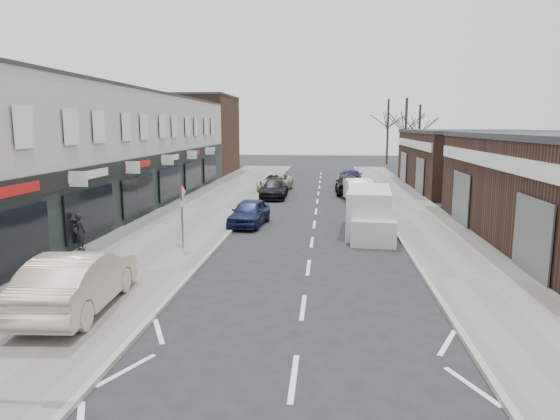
% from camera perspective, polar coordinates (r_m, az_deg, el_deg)
% --- Properties ---
extents(pavement_left, '(5.50, 64.00, 0.12)m').
position_cam_1_polar(pavement_left, '(30.68, -8.57, 0.16)').
color(pavement_left, slate).
rests_on(pavement_left, ground).
extents(pavement_right, '(3.50, 64.00, 0.12)m').
position_cam_1_polar(pavement_right, '(30.23, 15.10, -0.21)').
color(pavement_right, slate).
rests_on(pavement_right, ground).
extents(shop_terrace_left, '(8.00, 41.00, 7.10)m').
position_cam_1_polar(shop_terrace_left, '(30.38, -22.42, 6.07)').
color(shop_terrace_left, '#B9B5A9').
rests_on(shop_terrace_left, ground).
extents(brick_block_far, '(8.00, 10.00, 8.00)m').
position_cam_1_polar(brick_block_far, '(54.25, -9.80, 8.37)').
color(brick_block_far, '#4B2D20').
rests_on(brick_block_far, ground).
extents(right_unit_far, '(10.00, 16.00, 4.50)m').
position_cam_1_polar(right_unit_far, '(43.14, 21.46, 5.23)').
color(right_unit_far, '#3C261B').
rests_on(right_unit_far, ground).
extents(tree_far_a, '(3.60, 3.60, 8.00)m').
position_cam_1_polar(tree_far_a, '(56.23, 13.98, 4.18)').
color(tree_far_a, '#382D26').
rests_on(tree_far_a, ground).
extents(tree_far_b, '(3.60, 3.60, 7.50)m').
position_cam_1_polar(tree_far_b, '(62.53, 15.44, 4.64)').
color(tree_far_b, '#382D26').
rests_on(tree_far_b, ground).
extents(tree_far_c, '(3.60, 3.60, 8.50)m').
position_cam_1_polar(tree_far_c, '(68.02, 12.08, 5.14)').
color(tree_far_c, '#382D26').
rests_on(tree_far_c, ground).
extents(warning_sign, '(0.12, 0.80, 2.70)m').
position_cam_1_polar(warning_sign, '(20.41, -11.09, 1.43)').
color(warning_sign, slate).
rests_on(warning_sign, pavement_left).
extents(white_van, '(2.32, 5.65, 2.14)m').
position_cam_1_polar(white_van, '(23.76, 10.14, -0.31)').
color(white_van, silver).
rests_on(white_van, ground).
extents(sedan_on_pavement, '(2.04, 5.00, 1.61)m').
position_cam_1_polar(sedan_on_pavement, '(14.63, -22.05, -7.46)').
color(sedan_on_pavement, '#C1B09A').
rests_on(sedan_on_pavement, pavement_left).
extents(pedestrian, '(0.66, 0.55, 1.53)m').
position_cam_1_polar(pedestrian, '(21.44, -21.87, -2.28)').
color(pedestrian, black).
rests_on(pedestrian, pavement_left).
extents(parked_car_left_a, '(1.97, 4.06, 1.34)m').
position_cam_1_polar(parked_car_left_a, '(25.50, -3.53, -0.29)').
color(parked_car_left_a, '#141B3F').
rests_on(parked_car_left_a, ground).
extents(parked_car_left_b, '(1.86, 4.45, 1.28)m').
position_cam_1_polar(parked_car_left_b, '(35.12, -0.68, 2.41)').
color(parked_car_left_b, black).
rests_on(parked_car_left_b, ground).
extents(parked_car_left_c, '(2.62, 4.99, 1.34)m').
position_cam_1_polar(parked_car_left_c, '(39.05, -0.54, 3.18)').
color(parked_car_left_c, '#BDAE97').
rests_on(parked_car_left_c, ground).
extents(parked_car_right_a, '(2.09, 4.91, 1.58)m').
position_cam_1_polar(parked_car_right_a, '(34.17, 8.83, 2.34)').
color(parked_car_right_a, white).
rests_on(parked_car_right_a, ground).
extents(parked_car_right_b, '(1.90, 4.50, 1.52)m').
position_cam_1_polar(parked_car_right_b, '(37.40, 7.80, 2.94)').
color(parked_car_right_b, black).
rests_on(parked_car_right_b, ground).
extents(parked_car_right_c, '(2.12, 4.91, 1.41)m').
position_cam_1_polar(parked_car_right_c, '(42.76, 8.09, 3.69)').
color(parked_car_right_c, '#161440').
rests_on(parked_car_right_c, ground).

